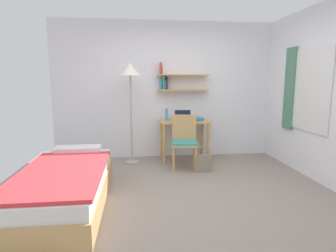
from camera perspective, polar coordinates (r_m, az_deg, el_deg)
The scene contains 10 objects.
ground_plane at distance 3.69m, azimuth 4.16°, elevation -14.38°, with size 5.28×5.28×0.00m, color gray.
wall_back at distance 5.38m, azimuth 0.29°, elevation 7.40°, with size 4.40×0.27×2.60m.
bed at distance 3.57m, azimuth -20.41°, elevation -11.66°, with size 0.93×2.03×0.54m.
desk at distance 5.17m, azimuth 3.39°, elevation -0.63°, with size 0.91×0.53×0.75m.
desk_chair at distance 4.71m, azimuth 3.40°, elevation -2.82°, with size 0.49×0.48×0.91m.
standing_lamp at distance 4.92m, azimuth -7.79°, elevation 10.26°, with size 0.37×0.37×1.79m.
laptop at distance 5.15m, azimuth 3.13°, elevation 1.72°, with size 0.34×0.22×0.21m.
water_bottle at distance 5.09m, azimuth -0.29°, elevation 2.36°, with size 0.06×0.06×0.23m, color #4C99DB.
book_stack at distance 5.22m, azimuth 6.43°, elevation 1.48°, with size 0.17×0.24×0.05m.
handbag at distance 4.61m, azimuth 7.29°, elevation -7.47°, with size 0.26×0.11×0.43m.
Camera 1 is at (-0.65, -3.32, 1.48)m, focal length 29.48 mm.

